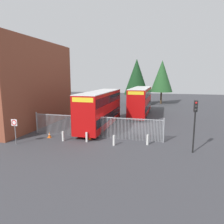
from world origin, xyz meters
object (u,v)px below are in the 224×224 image
at_px(bollard_far_right, 147,140).
at_px(traffic_cone_mid_forecourt, 89,137).
at_px(double_decker_bus_near_gate, 100,108).
at_px(speed_limit_sign_post, 14,125).
at_px(traffic_cone_by_gate, 49,135).
at_px(double_decker_bus_behind_fence_left, 140,100).
at_px(bollard_near_left, 63,136).
at_px(bollard_center_front, 87,137).
at_px(traffic_light_kerbside, 195,117).
at_px(bollard_near_right, 114,140).

distance_m(bollard_far_right, traffic_cone_mid_forecourt, 5.70).
distance_m(double_decker_bus_near_gate, speed_limit_sign_post, 9.72).
height_order(traffic_cone_by_gate, speed_limit_sign_post, speed_limit_sign_post).
distance_m(double_decker_bus_near_gate, double_decker_bus_behind_fence_left, 9.93).
bearing_deg(double_decker_bus_near_gate, bollard_near_left, -108.03).
bearing_deg(double_decker_bus_behind_fence_left, speed_limit_sign_post, -118.66).
bearing_deg(traffic_cone_mid_forecourt, speed_limit_sign_post, -152.93).
bearing_deg(bollard_far_right, traffic_cone_mid_forecourt, 178.10).
bearing_deg(traffic_cone_mid_forecourt, bollard_center_front, -89.09).
relative_size(double_decker_bus_near_gate, traffic_cone_mid_forecourt, 18.32).
bearing_deg(double_decker_bus_near_gate, double_decker_bus_behind_fence_left, 68.07).
relative_size(traffic_cone_mid_forecourt, speed_limit_sign_post, 0.25).
xyz_separation_m(bollard_near_left, speed_limit_sign_post, (-3.72, -2.01, 1.30)).
height_order(double_decker_bus_near_gate, speed_limit_sign_post, double_decker_bus_near_gate).
xyz_separation_m(double_decker_bus_near_gate, traffic_cone_mid_forecourt, (0.40, -4.81, -2.13)).
bearing_deg(bollard_far_right, bollard_near_left, -173.69).
xyz_separation_m(traffic_cone_mid_forecourt, speed_limit_sign_post, (-6.04, -3.09, 1.49)).
relative_size(traffic_cone_mid_forecourt, traffic_light_kerbside, 0.14).
relative_size(traffic_cone_by_gate, traffic_light_kerbside, 0.14).
bearing_deg(speed_limit_sign_post, bollard_near_right, 12.49).
height_order(traffic_cone_mid_forecourt, speed_limit_sign_post, speed_limit_sign_post).
bearing_deg(traffic_cone_by_gate, bollard_near_right, -5.88).
bearing_deg(bollard_center_front, double_decker_bus_behind_fence_left, 77.44).
bearing_deg(traffic_cone_by_gate, bollard_center_front, -4.99).
xyz_separation_m(double_decker_bus_behind_fence_left, speed_limit_sign_post, (-9.35, -17.11, -0.65)).
relative_size(double_decker_bus_near_gate, double_decker_bus_behind_fence_left, 1.00).
bearing_deg(speed_limit_sign_post, double_decker_bus_behind_fence_left, 61.34).
bearing_deg(bollard_near_right, bollard_center_front, 172.75).
bearing_deg(bollard_near_right, double_decker_bus_behind_fence_left, 87.95).
height_order(bollard_far_right, traffic_cone_mid_forecourt, bollard_far_right).
xyz_separation_m(traffic_cone_by_gate, speed_limit_sign_post, (-1.85, -2.67, 1.49)).
bearing_deg(bollard_near_right, traffic_cone_by_gate, 174.12).
bearing_deg(double_decker_bus_behind_fence_left, traffic_cone_by_gate, -117.44).
relative_size(bollard_near_left, traffic_cone_by_gate, 1.61).
height_order(double_decker_bus_near_gate, traffic_cone_by_gate, double_decker_bus_near_gate).
distance_m(bollard_near_left, bollard_far_right, 8.06).
distance_m(traffic_cone_by_gate, speed_limit_sign_post, 3.57).
bearing_deg(traffic_cone_mid_forecourt, traffic_cone_by_gate, -174.29).
xyz_separation_m(bollard_near_left, bollard_far_right, (8.01, 0.89, 0.00)).
xyz_separation_m(bollard_near_left, traffic_cone_by_gate, (-1.87, 0.66, -0.19)).
xyz_separation_m(bollard_center_front, bollard_far_right, (5.69, 0.60, 0.00)).
relative_size(bollard_center_front, bollard_far_right, 1.00).
xyz_separation_m(bollard_near_left, traffic_light_kerbside, (11.78, -0.18, 2.51)).
relative_size(traffic_cone_by_gate, speed_limit_sign_post, 0.25).
bearing_deg(bollard_near_left, speed_limit_sign_post, -151.63).
bearing_deg(traffic_cone_mid_forecourt, double_decker_bus_near_gate, 94.76).
bearing_deg(bollard_near_right, speed_limit_sign_post, -167.51).
relative_size(double_decker_bus_near_gate, bollard_near_left, 11.38).
relative_size(bollard_near_right, traffic_cone_by_gate, 1.61).
height_order(double_decker_bus_near_gate, traffic_light_kerbside, double_decker_bus_near_gate).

